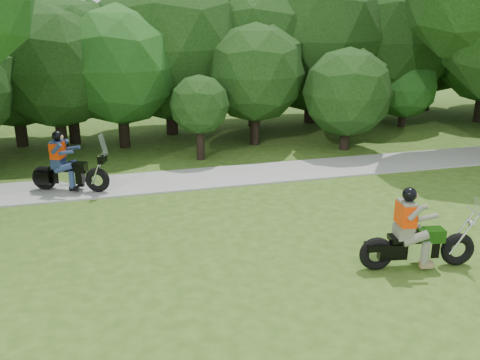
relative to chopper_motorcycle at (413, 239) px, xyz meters
name	(u,v)px	position (x,y,z in m)	size (l,w,h in m)	color
ground	(348,287)	(-1.78, -0.46, -0.72)	(100.00, 100.00, 0.00)	#345418
walkway	(247,175)	(-1.78, 7.54, -0.69)	(60.00, 2.20, 0.06)	gray
tree_line	(213,50)	(-1.47, 14.34, 2.98)	(39.77, 11.62, 7.86)	black
chopper_motorcycle	(413,239)	(0.00, 0.00, 0.00)	(2.74, 0.88, 1.96)	black
touring_motorcycle	(65,169)	(-7.84, 7.35, 0.05)	(2.47, 1.44, 1.96)	black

